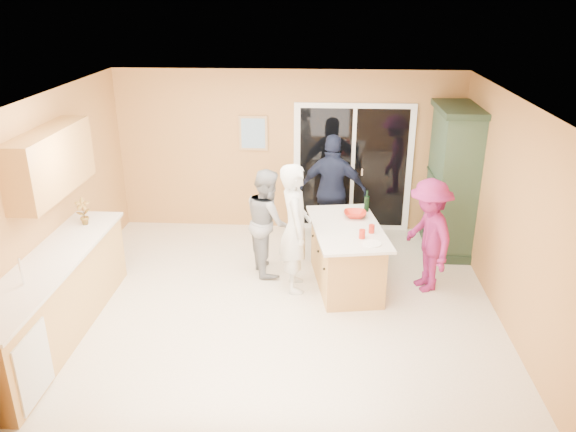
# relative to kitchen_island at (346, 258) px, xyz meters

# --- Properties ---
(floor) EXTENTS (5.50, 5.50, 0.00)m
(floor) POSITION_rel_kitchen_island_xyz_m (-0.90, -0.53, -0.40)
(floor) COLOR #EEE5CD
(floor) RESTS_ON ground
(ceiling) EXTENTS (5.50, 5.00, 0.10)m
(ceiling) POSITION_rel_kitchen_island_xyz_m (-0.90, -0.53, 2.20)
(ceiling) COLOR white
(ceiling) RESTS_ON wall_back
(wall_back) EXTENTS (5.50, 0.10, 2.60)m
(wall_back) POSITION_rel_kitchen_island_xyz_m (-0.90, 1.97, 0.90)
(wall_back) COLOR #F2A663
(wall_back) RESTS_ON ground
(wall_front) EXTENTS (5.50, 0.10, 2.60)m
(wall_front) POSITION_rel_kitchen_island_xyz_m (-0.90, -3.03, 0.90)
(wall_front) COLOR #F2A663
(wall_front) RESTS_ON ground
(wall_left) EXTENTS (0.10, 5.00, 2.60)m
(wall_left) POSITION_rel_kitchen_island_xyz_m (-3.65, -0.53, 0.90)
(wall_left) COLOR #F2A663
(wall_left) RESTS_ON ground
(wall_right) EXTENTS (0.10, 5.00, 2.60)m
(wall_right) POSITION_rel_kitchen_island_xyz_m (1.85, -0.53, 0.90)
(wall_right) COLOR #F2A663
(wall_right) RESTS_ON ground
(left_cabinet_run) EXTENTS (0.65, 3.05, 1.24)m
(left_cabinet_run) POSITION_rel_kitchen_island_xyz_m (-3.35, -1.58, 0.07)
(left_cabinet_run) COLOR tan
(left_cabinet_run) RESTS_ON floor
(upper_cabinets) EXTENTS (0.35, 1.60, 0.75)m
(upper_cabinets) POSITION_rel_kitchen_island_xyz_m (-3.48, -0.73, 1.48)
(upper_cabinets) COLOR tan
(upper_cabinets) RESTS_ON wall_left
(sliding_door) EXTENTS (1.90, 0.07, 2.10)m
(sliding_door) POSITION_rel_kitchen_island_xyz_m (0.15, 1.94, 0.65)
(sliding_door) COLOR white
(sliding_door) RESTS_ON floor
(framed_picture) EXTENTS (0.46, 0.04, 0.56)m
(framed_picture) POSITION_rel_kitchen_island_xyz_m (-1.45, 1.95, 1.20)
(framed_picture) COLOR tan
(framed_picture) RESTS_ON wall_back
(kitchen_island) EXTENTS (1.12, 1.73, 0.85)m
(kitchen_island) POSITION_rel_kitchen_island_xyz_m (0.00, 0.00, 0.00)
(kitchen_island) COLOR tan
(kitchen_island) RESTS_ON floor
(green_hutch) EXTENTS (0.63, 1.20, 2.20)m
(green_hutch) POSITION_rel_kitchen_island_xyz_m (1.59, 1.25, 0.68)
(green_hutch) COLOR #203425
(green_hutch) RESTS_ON floor
(woman_white) EXTENTS (0.50, 0.68, 1.73)m
(woman_white) POSITION_rel_kitchen_island_xyz_m (-0.68, -0.13, 0.47)
(woman_white) COLOR silver
(woman_white) RESTS_ON floor
(woman_grey) EXTENTS (0.77, 0.87, 1.50)m
(woman_grey) POSITION_rel_kitchen_island_xyz_m (-1.08, 0.35, 0.35)
(woman_grey) COLOR gray
(woman_grey) RESTS_ON floor
(woman_navy) EXTENTS (1.08, 0.58, 1.76)m
(woman_navy) POSITION_rel_kitchen_island_xyz_m (-0.17, 1.29, 0.48)
(woman_navy) COLOR #182135
(woman_navy) RESTS_ON floor
(woman_magenta) EXTENTS (0.83, 1.11, 1.52)m
(woman_magenta) POSITION_rel_kitchen_island_xyz_m (1.05, -0.03, 0.36)
(woman_magenta) COLOR #7E1B5E
(woman_magenta) RESTS_ON floor
(serving_bowl) EXTENTS (0.31, 0.31, 0.08)m
(serving_bowl) POSITION_rel_kitchen_island_xyz_m (0.12, 0.35, 0.49)
(serving_bowl) COLOR red
(serving_bowl) RESTS_ON kitchen_island
(tulip_vase) EXTENTS (0.22, 0.19, 0.35)m
(tulip_vase) POSITION_rel_kitchen_island_xyz_m (-3.35, -0.36, 0.72)
(tulip_vase) COLOR red
(tulip_vase) RESTS_ON left_cabinet_run
(tumbler_near) EXTENTS (0.08, 0.08, 0.11)m
(tumbler_near) POSITION_rel_kitchen_island_xyz_m (0.30, -0.18, 0.50)
(tumbler_near) COLOR red
(tumbler_near) RESTS_ON kitchen_island
(tumbler_far) EXTENTS (0.08, 0.08, 0.11)m
(tumbler_far) POSITION_rel_kitchen_island_xyz_m (0.17, -0.36, 0.51)
(tumbler_far) COLOR red
(tumbler_far) RESTS_ON kitchen_island
(wine_bottle) EXTENTS (0.07, 0.07, 0.30)m
(wine_bottle) POSITION_rel_kitchen_island_xyz_m (0.28, 0.57, 0.57)
(wine_bottle) COLOR black
(wine_bottle) RESTS_ON kitchen_island
(white_plate) EXTENTS (0.28, 0.28, 0.02)m
(white_plate) POSITION_rel_kitchen_island_xyz_m (0.28, -0.53, 0.46)
(white_plate) COLOR white
(white_plate) RESTS_ON kitchen_island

